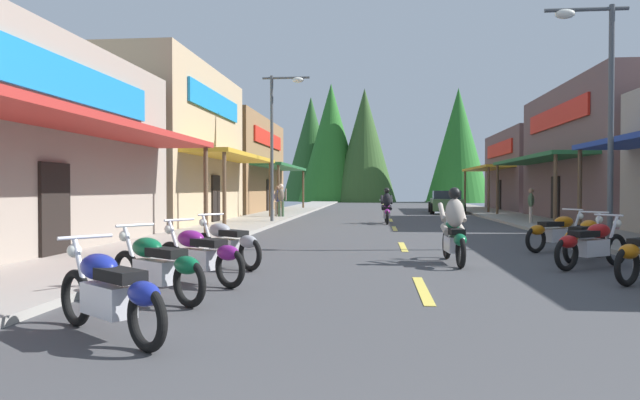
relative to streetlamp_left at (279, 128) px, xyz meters
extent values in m
cube|color=#424244|center=(4.92, 1.34, -4.20)|extent=(9.63, 79.68, 0.10)
cube|color=#9E9991|center=(-1.30, 1.34, -4.09)|extent=(2.80, 79.68, 0.12)
cube|color=gray|center=(11.13, 1.34, -4.09)|extent=(2.80, 79.68, 0.12)
cube|color=#E0C64C|center=(4.92, -15.61, -4.15)|extent=(0.16, 2.40, 0.01)
cube|color=#E0C64C|center=(4.92, -9.26, -4.15)|extent=(0.16, 2.40, 0.01)
cube|color=#E0C64C|center=(4.92, -2.45, -4.15)|extent=(0.16, 2.40, 0.01)
cube|color=#E0C64C|center=(4.92, 3.22, -4.15)|extent=(0.16, 2.40, 0.01)
cube|color=#E0C64C|center=(4.92, 9.16, -4.15)|extent=(0.16, 2.40, 0.01)
cube|color=#E0C64C|center=(4.92, 14.17, -4.15)|extent=(0.16, 2.40, 0.01)
cube|color=#E0C64C|center=(4.92, 19.35, -4.15)|extent=(0.16, 2.40, 0.01)
cube|color=#E0C64C|center=(4.92, 24.55, -4.15)|extent=(0.16, 2.40, 0.01)
cube|color=#E0C64C|center=(4.92, 30.57, -4.15)|extent=(0.16, 2.40, 0.01)
cube|color=#B72D28|center=(-1.79, -12.77, -1.25)|extent=(1.80, 11.90, 0.16)
cylinder|color=brown|center=(-1.09, -7.02, -2.74)|extent=(0.14, 0.14, 2.82)
cube|color=#197FCC|center=(-2.63, -12.77, -0.18)|extent=(0.10, 9.25, 0.90)
cube|color=black|center=(-2.65, -12.77, -3.10)|extent=(0.08, 1.10, 2.10)
cube|color=tan|center=(-5.85, -0.48, -0.81)|extent=(6.31, 10.12, 6.68)
cube|color=gold|center=(-1.79, -0.48, -1.25)|extent=(1.80, 9.11, 0.16)
cylinder|color=brown|center=(-1.09, -4.84, -2.74)|extent=(0.14, 0.14, 2.82)
cylinder|color=brown|center=(-1.09, 3.87, -2.74)|extent=(0.14, 0.14, 2.82)
cube|color=#197FCC|center=(-2.63, -0.48, 1.06)|extent=(0.10, 7.09, 0.90)
cube|color=black|center=(-2.65, -0.48, -3.10)|extent=(0.08, 1.10, 2.10)
cube|color=olive|center=(-6.26, 11.55, -1.15)|extent=(7.13, 12.20, 6.00)
cube|color=#236033|center=(-1.79, 11.55, -1.25)|extent=(1.80, 10.98, 0.16)
cylinder|color=brown|center=(-1.09, 6.26, -2.74)|extent=(0.14, 0.14, 2.82)
cylinder|color=brown|center=(-1.09, 16.84, -2.74)|extent=(0.14, 0.14, 2.82)
cube|color=red|center=(-2.63, 11.55, 0.53)|extent=(0.10, 8.54, 0.90)
cube|color=black|center=(-2.65, 11.55, -3.10)|extent=(0.08, 1.10, 2.10)
cylinder|color=brown|center=(10.93, -4.77, -2.74)|extent=(0.14, 0.14, 2.82)
cube|color=#236033|center=(11.63, 2.92, -1.25)|extent=(1.80, 10.64, 0.16)
cylinder|color=brown|center=(10.93, -2.20, -2.74)|extent=(0.14, 0.14, 2.82)
cylinder|color=brown|center=(10.93, 8.04, -2.74)|extent=(0.14, 0.14, 2.82)
cube|color=red|center=(12.47, 2.92, 0.71)|extent=(0.10, 8.27, 0.90)
cube|color=black|center=(12.49, 2.92, -3.10)|extent=(0.08, 1.10, 2.10)
cube|color=brown|center=(16.51, 15.05, -1.48)|extent=(7.97, 10.51, 5.35)
cube|color=gold|center=(11.63, 15.05, -1.25)|extent=(1.80, 9.46, 0.16)
cylinder|color=brown|center=(10.93, 10.52, -2.74)|extent=(0.14, 0.14, 2.82)
cylinder|color=brown|center=(10.93, 19.58, -2.74)|extent=(0.14, 0.14, 2.82)
cube|color=red|center=(12.47, 15.05, 0.02)|extent=(0.10, 7.36, 0.90)
cube|color=black|center=(12.49, 15.05, -3.10)|extent=(0.08, 1.10, 2.10)
cylinder|color=#474C51|center=(-0.30, 0.00, -0.94)|extent=(0.14, 0.14, 6.42)
cylinder|color=#474C51|center=(0.33, 0.00, 2.16)|extent=(2.05, 0.10, 0.10)
ellipsoid|color=silver|center=(0.85, 0.00, 2.06)|extent=(0.50, 0.30, 0.24)
cylinder|color=#474C51|center=(10.13, -9.25, -1.06)|extent=(0.14, 0.14, 6.18)
cylinder|color=#474C51|center=(9.51, -9.25, 1.93)|extent=(2.05, 0.10, 0.10)
ellipsoid|color=silver|center=(8.98, -9.25, 1.83)|extent=(0.50, 0.30, 0.24)
torus|color=black|center=(8.15, -14.96, -3.83)|extent=(0.57, 0.46, 0.64)
ellipsoid|color=#BF660C|center=(8.19, -14.93, -3.60)|extent=(0.50, 0.46, 0.24)
torus|color=black|center=(8.98, -12.49, -3.83)|extent=(0.58, 0.45, 0.64)
torus|color=black|center=(7.75, -13.35, -3.83)|extent=(0.58, 0.45, 0.64)
cube|color=silver|center=(8.36, -12.92, -3.75)|extent=(0.73, 0.63, 0.32)
ellipsoid|color=#A51414|center=(8.53, -12.81, -3.43)|extent=(0.64, 0.58, 0.28)
cube|color=black|center=(8.16, -13.07, -3.47)|extent=(0.65, 0.57, 0.12)
ellipsoid|color=#A51414|center=(7.79, -13.33, -3.60)|extent=(0.50, 0.45, 0.24)
cylinder|color=silver|center=(8.87, -12.57, -3.50)|extent=(0.34, 0.26, 0.71)
cylinder|color=silver|center=(8.77, -12.64, -3.13)|extent=(0.38, 0.51, 0.04)
sphere|color=white|center=(9.00, -12.48, -3.30)|extent=(0.16, 0.16, 0.16)
torus|color=black|center=(9.17, -11.08, -3.83)|extent=(0.49, 0.55, 0.64)
torus|color=black|center=(8.20, -12.22, -3.83)|extent=(0.49, 0.55, 0.64)
cube|color=silver|center=(8.69, -11.65, -3.75)|extent=(0.67, 0.71, 0.32)
ellipsoid|color=#BF660C|center=(8.82, -11.50, -3.43)|extent=(0.61, 0.63, 0.28)
cube|color=black|center=(8.52, -11.84, -3.47)|extent=(0.60, 0.64, 0.12)
ellipsoid|color=#BF660C|center=(8.23, -12.18, -3.60)|extent=(0.47, 0.49, 0.24)
cylinder|color=silver|center=(9.09, -11.18, -3.50)|extent=(0.29, 0.32, 0.71)
cylinder|color=silver|center=(9.01, -11.27, -3.13)|extent=(0.48, 0.42, 0.04)
sphere|color=white|center=(9.19, -11.06, -3.30)|extent=(0.16, 0.16, 0.16)
torus|color=black|center=(9.29, -9.54, -3.83)|extent=(0.60, 0.42, 0.64)
torus|color=black|center=(8.01, -10.33, -3.83)|extent=(0.60, 0.42, 0.64)
cube|color=silver|center=(8.65, -9.93, -3.75)|extent=(0.74, 0.61, 0.32)
ellipsoid|color=#BF660C|center=(8.82, -9.83, -3.43)|extent=(0.64, 0.57, 0.28)
cube|color=black|center=(8.44, -10.07, -3.47)|extent=(0.66, 0.55, 0.12)
ellipsoid|color=#BF660C|center=(8.06, -10.30, -3.60)|extent=(0.50, 0.44, 0.24)
cylinder|color=silver|center=(9.18, -9.61, -3.50)|extent=(0.35, 0.25, 0.71)
cylinder|color=silver|center=(9.08, -9.67, -3.13)|extent=(0.35, 0.53, 0.04)
sphere|color=white|center=(9.31, -9.52, -3.30)|extent=(0.16, 0.16, 0.16)
torus|color=black|center=(0.86, -18.27, -3.83)|extent=(0.57, 0.46, 0.64)
torus|color=black|center=(2.06, -19.17, -3.83)|extent=(0.57, 0.46, 0.64)
cube|color=silver|center=(1.46, -18.72, -3.75)|extent=(0.73, 0.64, 0.32)
ellipsoid|color=navy|center=(1.30, -18.60, -3.43)|extent=(0.64, 0.59, 0.28)
cube|color=black|center=(1.66, -18.87, -3.47)|extent=(0.65, 0.58, 0.12)
ellipsoid|color=navy|center=(2.02, -19.14, -3.60)|extent=(0.50, 0.46, 0.24)
cylinder|color=silver|center=(0.96, -18.35, -3.50)|extent=(0.33, 0.27, 0.71)
cylinder|color=silver|center=(1.06, -18.42, -3.13)|extent=(0.39, 0.50, 0.04)
sphere|color=white|center=(0.83, -18.25, -3.30)|extent=(0.16, 0.16, 0.16)
torus|color=black|center=(0.56, -16.35, -3.83)|extent=(0.59, 0.44, 0.64)
torus|color=black|center=(1.80, -17.19, -3.83)|extent=(0.59, 0.44, 0.64)
cube|color=silver|center=(1.18, -16.77, -3.75)|extent=(0.74, 0.63, 0.32)
ellipsoid|color=#0C5933|center=(1.01, -16.66, -3.43)|extent=(0.64, 0.58, 0.28)
cube|color=black|center=(1.39, -16.91, -3.47)|extent=(0.65, 0.57, 0.12)
ellipsoid|color=#0C5933|center=(1.76, -17.16, -3.60)|extent=(0.50, 0.45, 0.24)
cylinder|color=silver|center=(0.67, -16.42, -3.50)|extent=(0.34, 0.26, 0.71)
cylinder|color=silver|center=(0.77, -16.49, -3.13)|extent=(0.37, 0.52, 0.04)
sphere|color=white|center=(0.53, -16.33, -3.30)|extent=(0.16, 0.16, 0.16)
torus|color=black|center=(0.71, -14.94, -3.83)|extent=(0.59, 0.43, 0.64)
torus|color=black|center=(1.97, -15.76, -3.83)|extent=(0.59, 0.43, 0.64)
cube|color=silver|center=(1.34, -15.35, -3.75)|extent=(0.74, 0.62, 0.32)
ellipsoid|color=#721972|center=(1.17, -15.24, -3.43)|extent=(0.64, 0.57, 0.28)
cube|color=black|center=(1.55, -15.49, -3.47)|extent=(0.66, 0.56, 0.12)
ellipsoid|color=#721972|center=(1.92, -15.73, -3.60)|extent=(0.50, 0.44, 0.24)
cylinder|color=silver|center=(0.82, -15.01, -3.50)|extent=(0.34, 0.25, 0.71)
cylinder|color=silver|center=(0.92, -15.08, -3.13)|extent=(0.36, 0.52, 0.04)
sphere|color=white|center=(0.68, -14.92, -3.30)|extent=(0.16, 0.16, 0.16)
torus|color=black|center=(0.69, -12.98, -3.83)|extent=(0.56, 0.48, 0.64)
torus|color=black|center=(1.86, -13.92, -3.83)|extent=(0.56, 0.48, 0.64)
cube|color=silver|center=(1.28, -13.45, -3.75)|extent=(0.72, 0.66, 0.32)
ellipsoid|color=#99999E|center=(1.12, -13.33, -3.43)|extent=(0.64, 0.60, 0.28)
cube|color=black|center=(1.47, -13.61, -3.47)|extent=(0.64, 0.59, 0.12)
ellipsoid|color=#99999E|center=(1.82, -13.89, -3.60)|extent=(0.49, 0.46, 0.24)
cylinder|color=silver|center=(0.79, -13.06, -3.50)|extent=(0.33, 0.28, 0.71)
cylinder|color=silver|center=(0.89, -13.14, -3.13)|extent=(0.41, 0.49, 0.04)
sphere|color=white|center=(0.67, -12.96, -3.30)|extent=(0.16, 0.16, 0.16)
torus|color=black|center=(5.75, -11.69, -3.83)|extent=(0.13, 0.64, 0.64)
torus|color=black|center=(5.83, -13.19, -3.83)|extent=(0.13, 0.64, 0.64)
cube|color=silver|center=(5.79, -12.44, -3.75)|extent=(0.32, 0.71, 0.32)
ellipsoid|color=#0C5933|center=(5.78, -12.24, -3.43)|extent=(0.35, 0.58, 0.28)
cube|color=black|center=(5.81, -12.69, -3.47)|extent=(0.31, 0.61, 0.12)
ellipsoid|color=#0C5933|center=(5.83, -13.14, -3.60)|extent=(0.26, 0.45, 0.24)
cylinder|color=silver|center=(5.76, -11.82, -3.50)|extent=(0.08, 0.37, 0.71)
cylinder|color=silver|center=(5.77, -11.94, -3.13)|extent=(0.60, 0.07, 0.04)
sphere|color=white|center=(5.75, -11.66, -3.30)|extent=(0.16, 0.16, 0.16)
ellipsoid|color=#B2A599|center=(5.80, -12.59, -3.10)|extent=(0.40, 0.40, 0.64)
sphere|color=black|center=(5.80, -12.54, -2.70)|extent=(0.24, 0.24, 0.24)
cylinder|color=#B2A599|center=(5.63, -12.43, -3.45)|extent=(0.16, 0.43, 0.24)
cylinder|color=#B2A599|center=(5.58, -12.31, -3.10)|extent=(0.13, 0.51, 0.40)
cylinder|color=#B2A599|center=(5.95, -12.42, -3.45)|extent=(0.16, 0.43, 0.24)
cylinder|color=#B2A599|center=(5.99, -12.28, -3.10)|extent=(0.13, 0.51, 0.40)
torus|color=black|center=(4.66, 1.38, -3.83)|extent=(0.11, 0.64, 0.64)
torus|color=black|center=(4.69, -0.12, -3.83)|extent=(0.11, 0.64, 0.64)
cube|color=silver|center=(4.67, 0.63, -3.75)|extent=(0.30, 0.71, 0.32)
ellipsoid|color=#721972|center=(4.67, 0.83, -3.43)|extent=(0.33, 0.57, 0.28)
cube|color=black|center=(4.68, 0.38, -3.47)|extent=(0.29, 0.61, 0.12)
ellipsoid|color=#721972|center=(4.69, -0.07, -3.60)|extent=(0.25, 0.45, 0.24)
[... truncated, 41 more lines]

